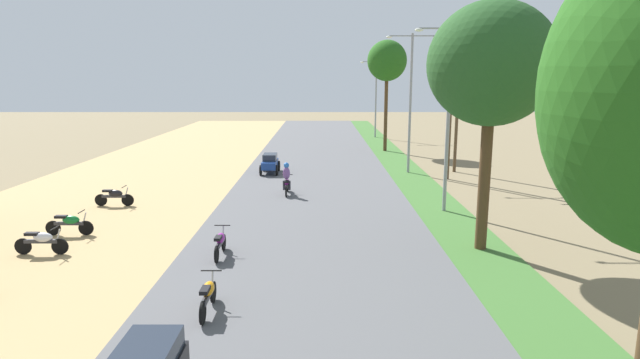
% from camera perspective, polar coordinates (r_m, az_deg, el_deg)
% --- Properties ---
extents(parked_motorbike_fourth, '(1.80, 0.54, 0.94)m').
position_cam_1_polar(parked_motorbike_fourth, '(19.71, -28.37, -5.94)').
color(parked_motorbike_fourth, black).
rests_on(parked_motorbike_fourth, dirt_shoulder).
extents(parked_motorbike_fifth, '(1.80, 0.54, 0.94)m').
position_cam_1_polar(parked_motorbike_fifth, '(21.60, -25.89, -4.30)').
color(parked_motorbike_fifth, black).
rests_on(parked_motorbike_fifth, dirt_shoulder).
extents(parked_motorbike_sixth, '(1.80, 0.54, 0.94)m').
position_cam_1_polar(parked_motorbike_sixth, '(25.66, -21.72, -1.66)').
color(parked_motorbike_sixth, black).
rests_on(parked_motorbike_sixth, dirt_shoulder).
extents(median_tree_second, '(4.18, 4.18, 8.32)m').
position_cam_1_polar(median_tree_second, '(18.07, 18.50, 11.92)').
color(median_tree_second, '#4C351E').
rests_on(median_tree_second, median_strip).
extents(median_tree_third, '(3.12, 3.12, 8.81)m').
position_cam_1_polar(median_tree_third, '(42.16, 7.47, 12.83)').
color(median_tree_third, '#4C351E').
rests_on(median_tree_third, median_strip).
extents(streetlamp_near, '(3.16, 0.20, 8.04)m').
position_cam_1_polar(streetlamp_near, '(23.10, 14.09, 7.81)').
color(streetlamp_near, gray).
rests_on(streetlamp_near, median_strip).
extents(streetlamp_mid, '(3.16, 0.20, 8.48)m').
position_cam_1_polar(streetlamp_mid, '(32.47, 10.03, 9.24)').
color(streetlamp_mid, gray).
rests_on(streetlamp_mid, median_strip).
extents(streetlamp_far, '(3.16, 0.20, 7.58)m').
position_cam_1_polar(streetlamp_far, '(52.08, 6.26, 9.48)').
color(streetlamp_far, gray).
rests_on(streetlamp_far, median_strip).
extents(utility_pole_near, '(1.80, 0.20, 8.90)m').
position_cam_1_polar(utility_pole_near, '(33.63, 15.04, 8.64)').
color(utility_pole_near, brown).
rests_on(utility_pole_near, ground).
extents(utility_pole_far, '(1.80, 0.20, 8.11)m').
position_cam_1_polar(utility_pole_far, '(31.01, 14.28, 7.75)').
color(utility_pole_far, brown).
rests_on(utility_pole_far, ground).
extents(car_sedan_blue, '(1.10, 2.26, 1.19)m').
position_cam_1_polar(car_sedan_blue, '(32.21, -5.50, 1.89)').
color(car_sedan_blue, navy).
rests_on(car_sedan_blue, road_strip).
extents(motorbike_ahead_second, '(0.54, 1.80, 0.94)m').
position_cam_1_polar(motorbike_ahead_second, '(13.54, -12.23, -12.23)').
color(motorbike_ahead_second, black).
rests_on(motorbike_ahead_second, road_strip).
extents(motorbike_ahead_third, '(0.54, 1.80, 0.94)m').
position_cam_1_polar(motorbike_ahead_third, '(17.47, -10.93, -6.78)').
color(motorbike_ahead_third, black).
rests_on(motorbike_ahead_third, road_strip).
extents(motorbike_ahead_fourth, '(0.54, 1.80, 1.66)m').
position_cam_1_polar(motorbike_ahead_fourth, '(26.12, -3.66, 0.01)').
color(motorbike_ahead_fourth, black).
rests_on(motorbike_ahead_fourth, road_strip).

